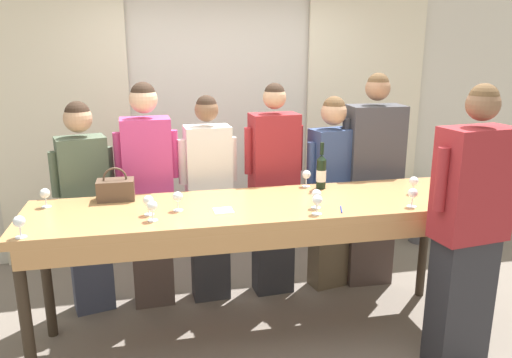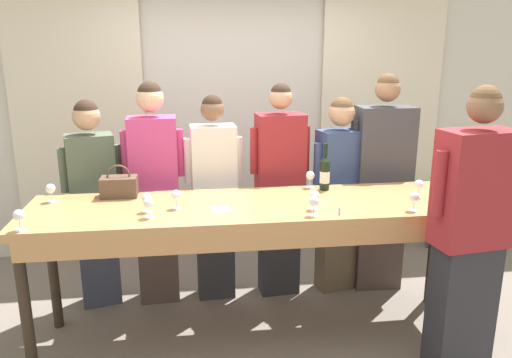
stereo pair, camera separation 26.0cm
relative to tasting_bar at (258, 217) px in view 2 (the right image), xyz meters
The scene contains 28 objects.
ground_plane 0.92m from the tasting_bar, 90.00° to the left, with size 18.00×18.00×0.00m, color #70665B.
wall_back 1.82m from the tasting_bar, 90.00° to the left, with size 12.00×0.06×2.80m.
curtain_panel_left 2.28m from the tasting_bar, 131.13° to the left, with size 1.22×0.03×2.69m.
curtain_panel_right 2.28m from the tasting_bar, 48.87° to the left, with size 1.22×0.03×2.69m.
tasting_bar is the anchor object (origin of this frame).
wine_bottle 0.64m from the tasting_bar, 28.16° to the left, with size 0.07×0.07×0.35m.
handbag 1.01m from the tasting_bar, 161.78° to the left, with size 0.25×0.16×0.23m.
wine_glass_front_left 1.15m from the tasting_bar, ahead, with size 0.07×0.07×0.13m.
wine_glass_front_mid 0.42m from the tasting_bar, 23.40° to the right, with size 0.07×0.07×0.13m.
wine_glass_front_right 0.75m from the tasting_bar, behind, with size 0.07×0.07×0.13m.
wine_glass_center_left 1.03m from the tasting_bar, 14.84° to the right, with size 0.07×0.07×0.13m.
wine_glass_center_mid 1.47m from the tasting_bar, 167.85° to the right, with size 0.07×0.07×0.13m.
wine_glass_center_right 1.42m from the tasting_bar, behind, with size 0.07×0.07×0.13m.
wine_glass_back_left 0.45m from the tasting_bar, 40.65° to the right, with size 0.07×0.07×0.13m.
wine_glass_back_mid 1.23m from the tasting_bar, ahead, with size 0.07×0.07×0.13m.
wine_glass_back_right 0.59m from the tasting_bar, 38.71° to the left, with size 0.07×0.07×0.13m.
wine_glass_near_host 0.57m from the tasting_bar, behind, with size 0.07×0.07×0.13m.
wine_glass_by_bottle 0.75m from the tasting_bar, 165.81° to the right, with size 0.07×0.07×0.13m.
napkin 0.28m from the tasting_bar, 162.54° to the right, with size 0.13×0.13×0.00m.
pen 0.55m from the tasting_bar, 24.40° to the right, with size 0.05×0.13×0.01m.
guest_olive_jacket 1.38m from the tasting_bar, 150.43° to the left, with size 0.46×0.32×1.65m.
guest_pink_top 1.00m from the tasting_bar, 136.92° to the left, with size 0.48×0.26×1.78m.
guest_cream_sweater 0.73m from the tasting_bar, 111.11° to the left, with size 0.47×0.25×1.68m.
guest_striped_shirt 0.73m from the tasting_bar, 68.38° to the left, with size 0.49×0.26×1.76m.
guest_navy_coat 1.02m from the tasting_bar, 41.74° to the left, with size 0.47×0.29×1.65m.
guest_beige_cap 1.32m from the tasting_bar, 31.03° to the left, with size 0.57×0.28×1.83m.
host_pouring 1.33m from the tasting_bar, 24.33° to the right, with size 0.56×0.30×1.83m.
potted_plant 2.57m from the tasting_bar, 34.51° to the left, with size 0.29×0.29×0.58m.
Camera 2 is at (-0.42, -3.18, 2.04)m, focal length 35.00 mm.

